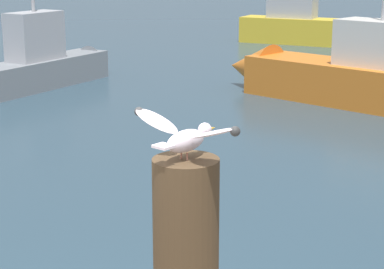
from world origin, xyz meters
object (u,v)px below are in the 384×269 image
at_px(mooring_post, 186,255).
at_px(seagull, 186,135).
at_px(boat_orange, 334,74).
at_px(boat_grey, 50,61).
at_px(boat_yellow, 313,28).

xyz_separation_m(mooring_post, seagull, (0.00, 0.00, 0.58)).
distance_m(mooring_post, boat_orange, 11.92).
distance_m(mooring_post, seagull, 0.58).
height_order(mooring_post, boat_grey, boat_grey).
relative_size(seagull, boat_grey, 0.13).
bearing_deg(seagull, boat_orange, 81.65).
distance_m(seagull, boat_orange, 11.98).
height_order(seagull, boat_yellow, boat_yellow).
height_order(seagull, boat_orange, boat_orange).
bearing_deg(boat_yellow, boat_grey, -127.79).
relative_size(boat_grey, boat_yellow, 0.84).
relative_size(mooring_post, boat_yellow, 0.18).
height_order(mooring_post, boat_yellow, boat_yellow).
xyz_separation_m(mooring_post, boat_orange, (1.73, 11.75, -1.07)).
relative_size(boat_grey, boat_orange, 0.83).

